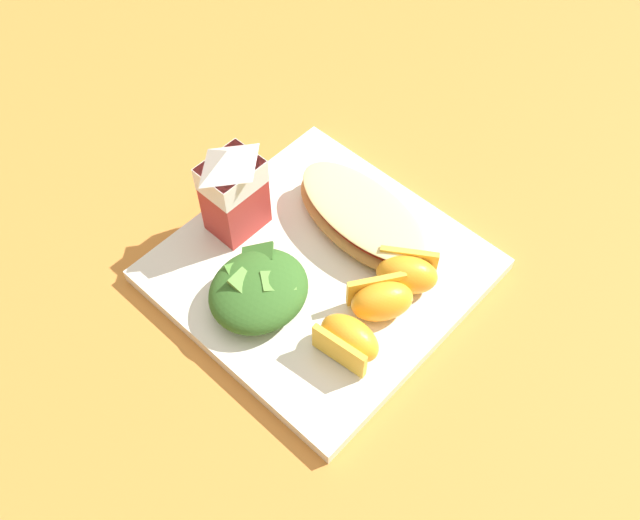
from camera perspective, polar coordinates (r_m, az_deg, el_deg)
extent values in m
plane|color=#C67A33|center=(0.73, 0.00, -1.18)|extent=(3.00, 3.00, 0.00)
cube|color=white|center=(0.72, 0.00, -0.82)|extent=(0.28, 0.28, 0.02)
ellipsoid|color=#B77F42|center=(0.73, 3.68, 2.97)|extent=(0.10, 0.18, 0.03)
ellipsoid|color=maroon|center=(0.72, 3.73, 3.49)|extent=(0.08, 0.16, 0.01)
ellipsoid|color=#EAD184|center=(0.71, 3.76, 3.84)|extent=(0.09, 0.17, 0.01)
ellipsoid|color=#336023|center=(0.68, -4.96, -2.47)|extent=(0.10, 0.09, 0.04)
cube|color=#5B8E3D|center=(0.66, -5.89, -2.05)|extent=(0.03, 0.03, 0.02)
cube|color=#5B8E3D|center=(0.66, -3.51, -1.62)|extent=(0.04, 0.04, 0.01)
cube|color=#3D7028|center=(0.67, -5.79, -1.42)|extent=(0.04, 0.03, 0.02)
cube|color=#336023|center=(0.69, -5.06, 0.50)|extent=(0.04, 0.04, 0.01)
cube|color=#4C8433|center=(0.68, -6.14, -0.76)|extent=(0.04, 0.03, 0.01)
cube|color=#B7332D|center=(0.71, -6.91, 5.13)|extent=(0.06, 0.04, 0.09)
cube|color=white|center=(0.69, -7.17, 6.78)|extent=(0.06, 0.04, 0.03)
pyramid|color=white|center=(0.67, -7.38, 8.14)|extent=(0.06, 0.04, 0.02)
ellipsoid|color=orange|center=(0.65, 2.40, -6.30)|extent=(0.04, 0.06, 0.04)
cube|color=gold|center=(0.64, 1.55, -7.32)|extent=(0.01, 0.06, 0.03)
ellipsoid|color=orange|center=(0.67, 4.90, -3.45)|extent=(0.07, 0.06, 0.04)
cube|color=gold|center=(0.68, 4.52, -2.31)|extent=(0.05, 0.04, 0.03)
ellipsoid|color=orange|center=(0.69, 7.01, -1.20)|extent=(0.06, 0.07, 0.04)
cube|color=gold|center=(0.70, 7.12, -0.10)|extent=(0.04, 0.05, 0.03)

